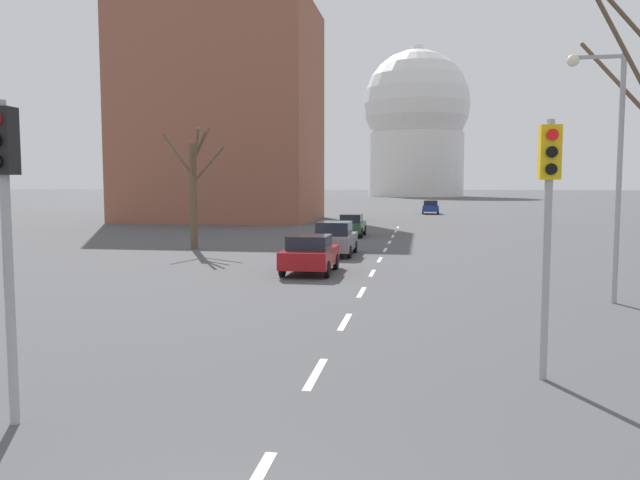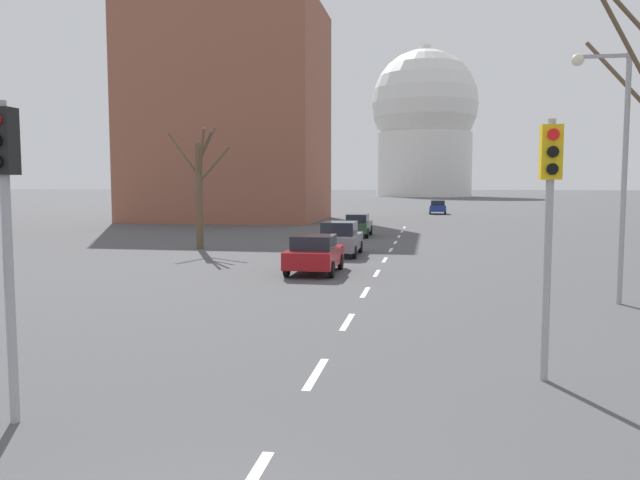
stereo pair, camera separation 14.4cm
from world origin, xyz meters
name	(u,v)px [view 1 (the left image)]	position (x,y,z in m)	size (l,w,h in m)	color
lane_stripe_1	(316,374)	(0.00, 6.52, 0.00)	(0.16, 2.00, 0.01)	silver
lane_stripe_2	(345,322)	(0.00, 11.02, 0.00)	(0.16, 2.00, 0.01)	silver
lane_stripe_3	(362,292)	(0.00, 15.52, 0.00)	(0.16, 2.00, 0.01)	silver
lane_stripe_4	(372,273)	(0.00, 20.02, 0.00)	(0.16, 2.00, 0.01)	silver
lane_stripe_5	(380,260)	(0.00, 24.52, 0.00)	(0.16, 2.00, 0.01)	silver
lane_stripe_6	(385,250)	(0.00, 29.02, 0.00)	(0.16, 2.00, 0.01)	silver
lane_stripe_7	(389,242)	(0.00, 33.52, 0.00)	(0.16, 2.00, 0.01)	silver
lane_stripe_8	(393,236)	(0.00, 38.02, 0.00)	(0.16, 2.00, 0.01)	silver
lane_stripe_9	(396,231)	(0.00, 42.52, 0.00)	(0.16, 2.00, 0.01)	silver
lane_stripe_10	(398,227)	(0.00, 47.02, 0.00)	(0.16, 2.00, 0.01)	silver
traffic_signal_near_left	(5,200)	(-4.01, 3.38, 3.32)	(0.36, 0.34, 4.74)	#9E9EA3
traffic_signal_near_right	(548,199)	(4.15, 6.86, 3.28)	(0.36, 0.34, 4.69)	#9E9EA3
street_lamp_right	(609,151)	(7.34, 14.85, 4.53)	(1.66, 0.36, 7.35)	#9E9EA3
sedan_near_left	(335,239)	(-2.36, 26.03, 0.84)	(1.96, 4.22, 1.69)	slate
sedan_near_right	(352,225)	(-2.77, 37.43, 0.80)	(1.70, 4.15, 1.54)	#2D4C33
sedan_mid_centre	(310,254)	(-2.47, 19.64, 0.78)	(1.93, 3.86, 1.53)	maroon
sedan_far_left	(430,207)	(2.96, 71.35, 0.82)	(1.96, 3.89, 1.63)	navy
bare_tree_left_near	(194,188)	(-10.33, 27.69, 3.37)	(3.49, 1.88, 6.67)	brown
capitol_dome	(416,124)	(0.00, 182.58, 21.29)	(30.94, 30.94, 43.70)	silver
apartment_block_left	(223,114)	(-17.47, 54.77, 10.41)	(18.00, 14.00, 20.82)	#935642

